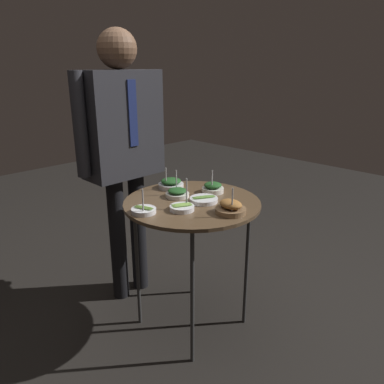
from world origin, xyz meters
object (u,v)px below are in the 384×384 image
object	(u,v)px
serving_cart	(192,210)
bowl_asparagus_mid_left	(144,210)
bowl_spinach_mid_right	(213,188)
bowl_asparagus_back_left	(204,200)
bowl_asparagus_front_center	(182,207)
bowl_spinach_back_right	(177,193)
bowl_spinach_center	(171,184)
waiter_figure	(122,138)
bowl_roast_near_rim	(231,208)

from	to	relation	value
serving_cart	bowl_asparagus_mid_left	world-z (taller)	bowl_asparagus_mid_left
serving_cart	bowl_spinach_mid_right	world-z (taller)	bowl_spinach_mid_right
bowl_asparagus_back_left	bowl_asparagus_front_center	size ratio (longest dim) A/B	0.95
bowl_spinach_back_right	bowl_asparagus_mid_left	size ratio (longest dim) A/B	1.06
bowl_asparagus_back_left	bowl_spinach_back_right	xyz separation A→B (m)	(-0.04, 0.15, 0.01)
bowl_asparagus_back_left	bowl_spinach_mid_right	world-z (taller)	bowl_spinach_mid_right
bowl_spinach_mid_right	bowl_spinach_center	world-z (taller)	bowl_spinach_mid_right
bowl_asparagus_front_center	waiter_figure	world-z (taller)	waiter_figure
bowl_asparagus_front_center	waiter_figure	size ratio (longest dim) A/B	0.10
serving_cart	waiter_figure	size ratio (longest dim) A/B	0.47
bowl_asparagus_mid_left	bowl_roast_near_rim	bearing A→B (deg)	-45.62
bowl_spinach_back_right	bowl_roast_near_rim	size ratio (longest dim) A/B	0.94
bowl_asparagus_front_center	bowl_asparagus_mid_left	distance (m)	0.19
bowl_roast_near_rim	waiter_figure	distance (m)	0.81
bowl_spinach_mid_right	bowl_spinach_back_right	distance (m)	0.21
bowl_spinach_back_right	serving_cart	bearing A→B (deg)	-85.96
bowl_spinach_mid_right	waiter_figure	xyz separation A→B (m)	(-0.23, 0.50, 0.25)
bowl_spinach_mid_right	bowl_asparagus_back_left	bearing A→B (deg)	-155.19
bowl_asparagus_back_left	waiter_figure	xyz separation A→B (m)	(-0.09, 0.57, 0.26)
serving_cart	waiter_figure	world-z (taller)	waiter_figure
bowl_asparagus_front_center	bowl_spinach_back_right	size ratio (longest dim) A/B	1.12
bowl_asparagus_back_left	bowl_spinach_back_right	size ratio (longest dim) A/B	1.06
bowl_asparagus_mid_left	serving_cart	bearing A→B (deg)	-9.71
bowl_spinach_back_right	bowl_roast_near_rim	world-z (taller)	bowl_roast_near_rim
serving_cart	bowl_asparagus_mid_left	xyz separation A→B (m)	(-0.28, 0.05, 0.07)
bowl_roast_near_rim	waiter_figure	bearing A→B (deg)	94.64
bowl_asparagus_back_left	bowl_asparagus_mid_left	world-z (taller)	bowl_asparagus_mid_left
serving_cart	bowl_spinach_mid_right	distance (m)	0.20
bowl_spinach_mid_right	waiter_figure	world-z (taller)	waiter_figure
serving_cart	bowl_spinach_back_right	bearing A→B (deg)	94.04
bowl_asparagus_mid_left	waiter_figure	size ratio (longest dim) A/B	0.08
serving_cart	bowl_spinach_back_right	xyz separation A→B (m)	(-0.01, 0.10, 0.07)
serving_cart	bowl_spinach_center	bearing A→B (deg)	73.30
bowl_asparagus_back_left	bowl_spinach_mid_right	size ratio (longest dim) A/B	1.09
bowl_asparagus_back_left	bowl_asparagus_mid_left	bearing A→B (deg)	162.74
serving_cart	bowl_roast_near_rim	distance (m)	0.26
bowl_roast_near_rim	bowl_spinach_mid_right	bearing A→B (deg)	57.33
bowl_spinach_back_right	bowl_asparagus_mid_left	bearing A→B (deg)	-168.53
bowl_asparagus_back_left	bowl_spinach_center	size ratio (longest dim) A/B	1.01
bowl_asparagus_mid_left	waiter_figure	xyz separation A→B (m)	(0.23, 0.47, 0.26)
bowl_roast_near_rim	bowl_asparagus_back_left	bearing A→B (deg)	82.74
bowl_spinach_back_right	waiter_figure	bearing A→B (deg)	96.13
waiter_figure	bowl_spinach_back_right	bearing A→B (deg)	-83.87
bowl_spinach_mid_right	bowl_asparagus_mid_left	size ratio (longest dim) A/B	1.03
bowl_asparagus_front_center	bowl_roast_near_rim	size ratio (longest dim) A/B	1.05
bowl_asparagus_mid_left	bowl_spinach_center	bearing A→B (deg)	28.89
bowl_spinach_center	waiter_figure	size ratio (longest dim) A/B	0.09
bowl_spinach_mid_right	bowl_roast_near_rim	world-z (taller)	bowl_roast_near_rim
bowl_spinach_back_right	bowl_spinach_center	distance (m)	0.16
bowl_spinach_mid_right	bowl_spinach_center	xyz separation A→B (m)	(-0.11, 0.23, -0.00)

